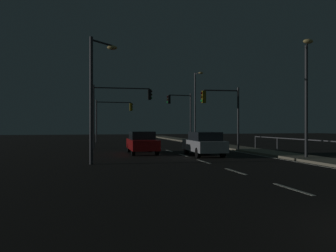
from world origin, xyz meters
TOP-DOWN VIEW (x-y plane):
  - ground_plane at (0.00, 17.50)m, footprint 112.00×112.00m
  - sidewalk_right at (6.25, 17.50)m, footprint 2.26×77.00m
  - lane_markings_center at (0.00, 21.00)m, footprint 0.14×50.00m
  - lane_edge_line at (4.87, 22.50)m, footprint 0.14×53.00m
  - car at (1.23, 16.38)m, footprint 2.00×4.47m
  - car_oncoming at (-2.48, 18.94)m, footprint 1.90×4.43m
  - traffic_light_far_center at (3.97, 19.87)m, footprint 3.12×0.51m
  - traffic_light_overhead_east at (-3.35, 35.60)m, footprint 4.47×0.45m
  - traffic_light_far_left at (4.13, 32.09)m, footprint 3.01×0.54m
  - traffic_light_mid_left at (-3.50, 25.20)m, footprint 5.28×0.45m
  - street_lamp_corner at (6.22, 32.87)m, footprint 0.56×1.84m
  - street_lamp_median at (-5.79, 13.38)m, footprint 1.50×1.29m
  - street_lamp_across_street at (5.94, 12.27)m, footprint 1.52×1.97m

SIDE VIEW (x-z plane):
  - ground_plane at x=0.00m, z-range 0.00..0.00m
  - lane_edge_line at x=4.87m, z-range 0.00..0.01m
  - lane_markings_center at x=0.00m, z-range 0.00..0.01m
  - sidewalk_right at x=6.25m, z-range 0.00..0.14m
  - car at x=1.23m, z-range 0.04..1.61m
  - car_oncoming at x=-2.48m, z-range 0.04..1.61m
  - traffic_light_far_center at x=3.97m, z-range 1.10..5.96m
  - traffic_light_overhead_east at x=-3.35m, z-range 1.07..6.14m
  - street_lamp_median at x=-5.79m, z-range 0.70..7.22m
  - traffic_light_mid_left at x=-3.50m, z-range 1.21..6.79m
  - traffic_light_far_left at x=4.13m, z-range 1.22..6.83m
  - street_lamp_across_street at x=5.94m, z-range 0.89..7.39m
  - street_lamp_corner at x=6.22m, z-range 0.89..9.09m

